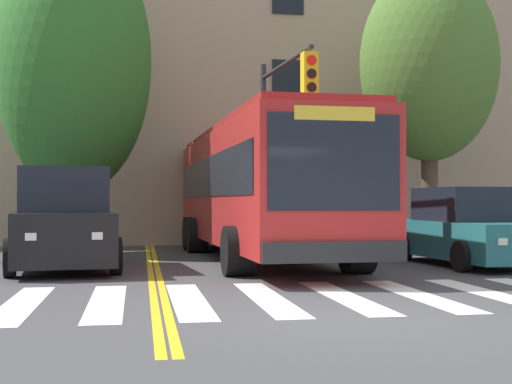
{
  "coord_description": "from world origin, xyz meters",
  "views": [
    {
      "loc": [
        -2.63,
        -8.78,
        1.49
      ],
      "look_at": [
        0.08,
        8.04,
        1.7
      ],
      "focal_mm": 50.0,
      "sensor_mm": 36.0,
      "label": 1
    }
  ],
  "objects_px": {
    "street_tree_curbside_large": "(429,65)",
    "street_tree_curbside_small": "(74,61)",
    "traffic_light_overhead": "(281,117)",
    "car_black_near_lane": "(63,221)",
    "city_bus": "(259,187)",
    "car_teal_far_lane": "(466,230)"
  },
  "relations": [
    {
      "from": "car_teal_far_lane",
      "to": "street_tree_curbside_small",
      "type": "xyz_separation_m",
      "value": [
        -9.31,
        4.92,
        4.61
      ]
    },
    {
      "from": "car_teal_far_lane",
      "to": "traffic_light_overhead",
      "type": "relative_size",
      "value": 0.91
    },
    {
      "from": "city_bus",
      "to": "car_black_near_lane",
      "type": "xyz_separation_m",
      "value": [
        -4.64,
        -1.78,
        -0.8
      ]
    },
    {
      "from": "city_bus",
      "to": "traffic_light_overhead",
      "type": "distance_m",
      "value": 1.87
    },
    {
      "from": "street_tree_curbside_small",
      "to": "street_tree_curbside_large",
      "type": "bearing_deg",
      "value": 1.05
    },
    {
      "from": "car_teal_far_lane",
      "to": "traffic_light_overhead",
      "type": "height_order",
      "value": "traffic_light_overhead"
    },
    {
      "from": "car_black_near_lane",
      "to": "street_tree_curbside_small",
      "type": "height_order",
      "value": "street_tree_curbside_small"
    },
    {
      "from": "city_bus",
      "to": "car_black_near_lane",
      "type": "height_order",
      "value": "city_bus"
    },
    {
      "from": "street_tree_curbside_large",
      "to": "car_teal_far_lane",
      "type": "bearing_deg",
      "value": -103.96
    },
    {
      "from": "car_teal_far_lane",
      "to": "street_tree_curbside_small",
      "type": "bearing_deg",
      "value": 152.16
    },
    {
      "from": "city_bus",
      "to": "car_teal_far_lane",
      "type": "xyz_separation_m",
      "value": [
        4.48,
        -2.3,
        -1.03
      ]
    },
    {
      "from": "car_black_near_lane",
      "to": "traffic_light_overhead",
      "type": "bearing_deg",
      "value": 17.09
    },
    {
      "from": "city_bus",
      "to": "car_teal_far_lane",
      "type": "bearing_deg",
      "value": -27.12
    },
    {
      "from": "car_black_near_lane",
      "to": "traffic_light_overhead",
      "type": "relative_size",
      "value": 0.99
    },
    {
      "from": "street_tree_curbside_large",
      "to": "traffic_light_overhead",
      "type": "bearing_deg",
      "value": -150.08
    },
    {
      "from": "street_tree_curbside_large",
      "to": "street_tree_curbside_small",
      "type": "height_order",
      "value": "street_tree_curbside_small"
    },
    {
      "from": "city_bus",
      "to": "traffic_light_overhead",
      "type": "xyz_separation_m",
      "value": [
        0.54,
        -0.19,
        1.78
      ]
    },
    {
      "from": "city_bus",
      "to": "car_teal_far_lane",
      "type": "height_order",
      "value": "city_bus"
    },
    {
      "from": "traffic_light_overhead",
      "to": "street_tree_curbside_large",
      "type": "height_order",
      "value": "street_tree_curbside_large"
    },
    {
      "from": "car_black_near_lane",
      "to": "street_tree_curbside_large",
      "type": "relative_size",
      "value": 0.6
    },
    {
      "from": "street_tree_curbside_large",
      "to": "street_tree_curbside_small",
      "type": "xyz_separation_m",
      "value": [
        -10.58,
        -0.19,
        -0.25
      ]
    },
    {
      "from": "car_black_near_lane",
      "to": "car_teal_far_lane",
      "type": "relative_size",
      "value": 1.08
    }
  ]
}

